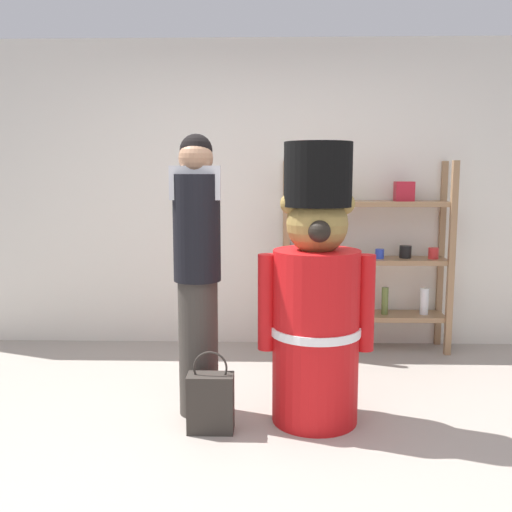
{
  "coord_description": "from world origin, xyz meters",
  "views": [
    {
      "loc": [
        0.03,
        -2.86,
        1.49
      ],
      "look_at": [
        -0.06,
        0.56,
        1.0
      ],
      "focal_mm": 40.86,
      "sensor_mm": 36.0,
      "label": 1
    }
  ],
  "objects_px": {
    "teddy_bear_guard": "(316,299)",
    "shopping_bag": "(211,402)",
    "person_shopper": "(197,268)",
    "merchandise_shelf": "(366,256)"
  },
  "relations": [
    {
      "from": "merchandise_shelf",
      "to": "shopping_bag",
      "type": "xyz_separation_m",
      "value": [
        -1.14,
        -1.64,
        -0.62
      ]
    },
    {
      "from": "teddy_bear_guard",
      "to": "shopping_bag",
      "type": "height_order",
      "value": "teddy_bear_guard"
    },
    {
      "from": "person_shopper",
      "to": "shopping_bag",
      "type": "bearing_deg",
      "value": -69.39
    },
    {
      "from": "person_shopper",
      "to": "teddy_bear_guard",
      "type": "bearing_deg",
      "value": -7.55
    },
    {
      "from": "merchandise_shelf",
      "to": "teddy_bear_guard",
      "type": "height_order",
      "value": "teddy_bear_guard"
    },
    {
      "from": "merchandise_shelf",
      "to": "teddy_bear_guard",
      "type": "distance_m",
      "value": 1.56
    },
    {
      "from": "merchandise_shelf",
      "to": "person_shopper",
      "type": "xyz_separation_m",
      "value": [
        -1.24,
        -1.38,
        0.12
      ]
    },
    {
      "from": "teddy_bear_guard",
      "to": "person_shopper",
      "type": "xyz_separation_m",
      "value": [
        -0.71,
        0.09,
        0.17
      ]
    },
    {
      "from": "teddy_bear_guard",
      "to": "person_shopper",
      "type": "relative_size",
      "value": 0.97
    },
    {
      "from": "teddy_bear_guard",
      "to": "person_shopper",
      "type": "distance_m",
      "value": 0.74
    }
  ]
}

